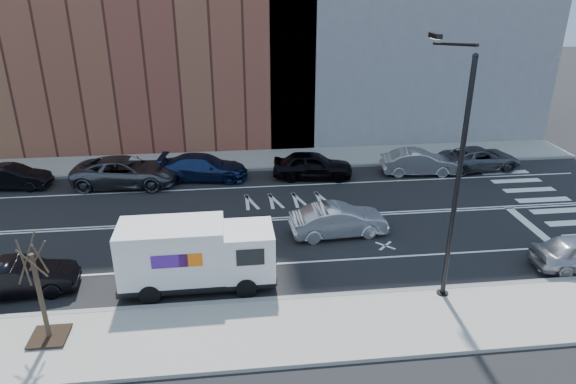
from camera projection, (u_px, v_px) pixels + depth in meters
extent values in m
plane|color=black|center=(249.00, 220.00, 25.53)|extent=(120.00, 120.00, 0.00)
cube|color=gray|center=(261.00, 332.00, 17.46)|extent=(44.00, 3.60, 0.15)
cube|color=gray|center=(243.00, 160.00, 33.54)|extent=(44.00, 3.60, 0.15)
cube|color=gray|center=(257.00, 301.00, 19.10)|extent=(44.00, 0.25, 0.17)
cube|color=gray|center=(244.00, 170.00, 31.89)|extent=(44.00, 0.25, 0.17)
cylinder|color=black|center=(457.00, 188.00, 17.74)|extent=(0.18, 0.18, 9.00)
cylinder|color=black|center=(442.00, 294.00, 19.46)|extent=(0.44, 0.44, 0.20)
sphere|color=black|center=(476.00, 56.00, 15.99)|extent=(0.20, 0.20, 0.20)
cylinder|color=black|center=(454.00, 44.00, 17.48)|extent=(0.11, 3.49, 0.48)
cube|color=black|center=(435.00, 36.00, 19.00)|extent=(0.25, 0.80, 0.18)
cube|color=#FFF2CC|center=(435.00, 38.00, 19.04)|extent=(0.18, 0.55, 0.03)
cube|color=black|center=(49.00, 336.00, 17.03)|extent=(1.20, 1.20, 0.04)
cylinder|color=#382B1E|center=(41.00, 298.00, 16.43)|extent=(0.16, 0.16, 3.20)
cylinder|color=#382B1E|center=(41.00, 259.00, 15.91)|extent=(0.06, 0.80, 1.44)
cylinder|color=#382B1E|center=(37.00, 256.00, 16.11)|extent=(0.81, 0.31, 1.19)
cylinder|color=#382B1E|center=(27.00, 258.00, 16.00)|extent=(0.58, 0.76, 1.50)
cylinder|color=#382B1E|center=(24.00, 263.00, 15.73)|extent=(0.47, 0.61, 1.37)
cylinder|color=#382B1E|center=(32.00, 264.00, 15.68)|extent=(0.72, 0.29, 1.13)
cube|color=black|center=(197.00, 277.00, 20.01)|extent=(5.83, 2.02, 0.28)
cube|color=silver|center=(249.00, 250.00, 19.84)|extent=(1.89, 2.03, 1.88)
cube|color=black|center=(274.00, 243.00, 19.83)|extent=(0.07, 1.74, 0.89)
cube|color=black|center=(250.00, 257.00, 18.79)|extent=(1.03, 0.05, 0.66)
cube|color=black|center=(248.00, 232.00, 20.66)|extent=(1.03, 0.05, 0.66)
cube|color=black|center=(273.00, 270.00, 20.31)|extent=(0.16, 1.88, 0.33)
cube|color=silver|center=(172.00, 251.00, 19.44)|extent=(3.96, 2.10, 2.16)
cube|color=#47198C|center=(169.00, 262.00, 18.42)|extent=(1.31, 0.03, 0.52)
cube|color=orange|center=(191.00, 260.00, 18.51)|extent=(0.84, 0.03, 0.52)
cube|color=#47198C|center=(174.00, 235.00, 20.34)|extent=(1.31, 0.03, 0.52)
cube|color=orange|center=(193.00, 233.00, 20.43)|extent=(0.84, 0.03, 0.52)
cylinder|color=black|center=(246.00, 287.00, 19.37)|extent=(0.79, 0.27, 0.79)
cylinder|color=black|center=(244.00, 262.00, 21.09)|extent=(0.79, 0.27, 0.79)
cylinder|color=black|center=(150.00, 294.00, 18.98)|extent=(0.79, 0.27, 0.79)
cylinder|color=black|center=(156.00, 267.00, 20.69)|extent=(0.79, 0.27, 0.79)
imported|color=black|center=(13.00, 177.00, 29.12)|extent=(4.20, 1.80, 1.35)
imported|color=#4A4B51|center=(126.00, 172.00, 29.48)|extent=(6.13, 3.21, 1.65)
imported|color=navy|center=(204.00, 167.00, 30.40)|extent=(5.38, 2.78, 1.49)
imported|color=black|center=(313.00, 165.00, 30.56)|extent=(4.92, 2.50, 1.61)
imported|color=#9D9EA2|center=(419.00, 162.00, 31.20)|extent=(4.63, 1.94, 1.49)
imported|color=#4C4E54|center=(480.00, 158.00, 31.99)|extent=(5.16, 2.66, 1.39)
imported|color=silver|center=(338.00, 220.00, 23.86)|extent=(4.60, 1.92, 1.48)
imported|color=black|center=(19.00, 278.00, 19.44)|extent=(4.34, 1.91, 1.38)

